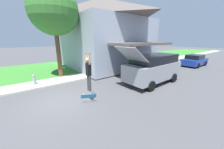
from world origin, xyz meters
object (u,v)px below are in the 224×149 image
Objects in this scene: skateboard at (89,96)px; lawn_tree_near at (54,11)px; skateboarder at (89,72)px; fire_hydrant at (34,80)px; suv_parked at (153,68)px; car_down_street at (195,60)px.

lawn_tree_near is at bearing 177.03° from skateboard.
skateboarder is 2.74× the size of fire_hydrant.
suv_parked is 8.75m from fire_hydrant.
lawn_tree_near is 6.71m from skateboarder.
suv_parked is at bearing 88.91° from skateboard.
lawn_tree_near reaches higher than fire_hydrant.
car_down_street reaches higher than fire_hydrant.
car_down_street is at bearing 93.13° from suv_parked.
suv_parked is at bearing -86.87° from car_down_street.
skateboarder is (0.30, -15.03, 0.98)m from car_down_street.
car_down_street is at bearing 91.15° from skateboarder.
skateboarder reaches higher than skateboard.
skateboarder is at bearing 134.76° from skateboard.
lawn_tree_near reaches higher than skateboarder.
suv_parked reaches higher than skateboarder.
lawn_tree_near is 8.80m from suv_parked.
car_down_street is 2.03× the size of skateboarder.
skateboarder reaches higher than car_down_street.
suv_parked is at bearing 56.28° from fire_hydrant.
skateboarder is (-0.23, -5.27, 0.48)m from suv_parked.
suv_parked is 5.46m from skateboard.
car_down_street reaches higher than skateboard.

